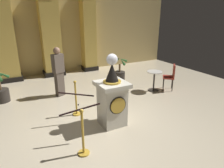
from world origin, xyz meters
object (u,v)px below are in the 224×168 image
(pedestal_clock, at_px, (112,98))
(potted_palm_right, at_px, (120,74))
(cafe_table, at_px, (154,78))
(cafe_chair_red, at_px, (171,75))
(potted_palm_left, at_px, (1,92))
(bystander_guest, at_px, (58,71))
(stanchion_near, at_px, (76,103))
(stanchion_far, at_px, (83,139))

(pedestal_clock, height_order, potted_palm_right, pedestal_clock)
(cafe_table, relative_size, cafe_chair_red, 0.77)
(potted_palm_left, xyz_separation_m, bystander_guest, (1.80, -0.37, 0.58))
(stanchion_near, relative_size, cafe_chair_red, 1.06)
(pedestal_clock, bearing_deg, stanchion_far, -143.98)
(pedestal_clock, xyz_separation_m, stanchion_near, (-0.65, 0.92, -0.37))
(pedestal_clock, bearing_deg, potted_palm_right, 56.81)
(stanchion_near, distance_m, cafe_table, 3.16)
(stanchion_far, height_order, potted_palm_left, potted_palm_left)
(potted_palm_left, bearing_deg, stanchion_near, -47.08)
(pedestal_clock, bearing_deg, bystander_guest, 105.33)
(bystander_guest, bearing_deg, cafe_table, -20.09)
(bystander_guest, height_order, cafe_table, bystander_guest)
(stanchion_far, distance_m, cafe_chair_red, 4.59)
(pedestal_clock, relative_size, cafe_table, 2.48)
(stanchion_near, xyz_separation_m, cafe_table, (3.12, 0.46, 0.12))
(bystander_guest, bearing_deg, stanchion_far, -96.40)
(stanchion_far, bearing_deg, stanchion_near, 76.06)
(cafe_chair_red, bearing_deg, stanchion_far, -154.75)
(pedestal_clock, relative_size, cafe_chair_red, 1.91)
(pedestal_clock, distance_m, stanchion_near, 1.18)
(potted_palm_right, height_order, cafe_chair_red, potted_palm_right)
(potted_palm_right, xyz_separation_m, bystander_guest, (-2.60, -0.37, 0.57))
(stanchion_far, distance_m, bystander_guest, 3.38)
(bystander_guest, bearing_deg, stanchion_near, -88.30)
(potted_palm_left, distance_m, bystander_guest, 1.93)
(pedestal_clock, relative_size, stanchion_near, 1.81)
(pedestal_clock, height_order, cafe_chair_red, pedestal_clock)
(stanchion_near, bearing_deg, cafe_table, 8.45)
(stanchion_far, relative_size, potted_palm_left, 0.98)
(bystander_guest, height_order, cafe_chair_red, bystander_guest)
(stanchion_near, height_order, stanchion_far, stanchion_near)
(potted_palm_left, distance_m, cafe_table, 5.21)
(stanchion_near, bearing_deg, bystander_guest, 91.70)
(potted_palm_left, xyz_separation_m, cafe_table, (4.97, -1.53, 0.16))
(potted_palm_right, bearing_deg, stanchion_far, -128.87)
(potted_palm_left, height_order, potted_palm_right, potted_palm_right)
(bystander_guest, bearing_deg, potted_palm_right, 8.11)
(stanchion_near, height_order, potted_palm_right, potted_palm_right)
(stanchion_far, relative_size, potted_palm_right, 0.95)
(stanchion_near, xyz_separation_m, bystander_guest, (-0.05, 1.62, 0.54))
(potted_palm_right, bearing_deg, cafe_table, -69.55)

